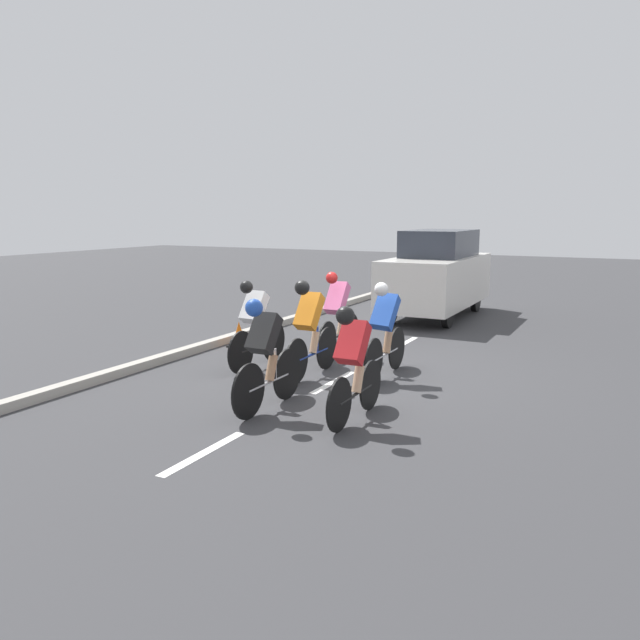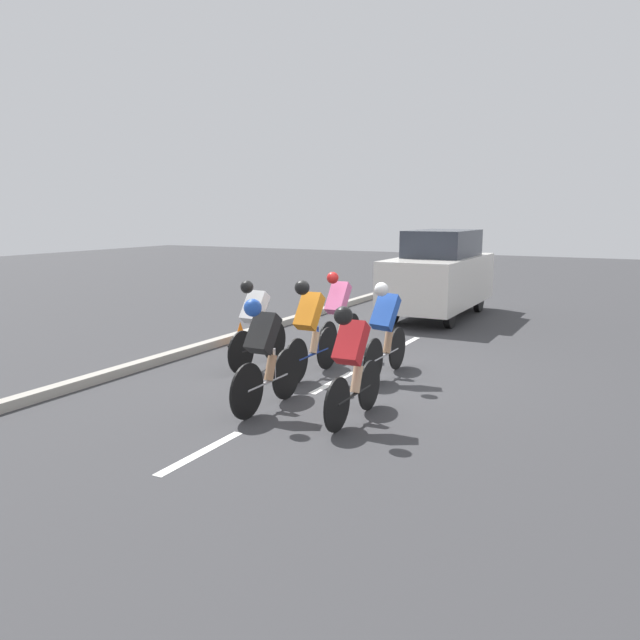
{
  "view_description": "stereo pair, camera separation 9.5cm",
  "coord_description": "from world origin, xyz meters",
  "px_view_note": "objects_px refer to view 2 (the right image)",
  "views": [
    {
      "loc": [
        -4.03,
        8.88,
        2.56
      ],
      "look_at": [
        0.23,
        0.57,
        0.95
      ],
      "focal_mm": 35.0,
      "sensor_mm": 36.0,
      "label": 1
    },
    {
      "loc": [
        -4.11,
        8.83,
        2.56
      ],
      "look_at": [
        0.23,
        0.57,
        0.95
      ],
      "focal_mm": 35.0,
      "sensor_mm": 36.0,
      "label": 2
    }
  ],
  "objects_px": {
    "cyclist_white": "(256,322)",
    "support_car": "(440,274)",
    "cyclist_black": "(264,352)",
    "traffic_cone": "(241,335)",
    "cyclist_red": "(352,360)",
    "cyclist_blue": "(385,328)",
    "cyclist_pink": "(339,312)",
    "cyclist_orange": "(310,326)"
  },
  "relations": [
    {
      "from": "cyclist_red",
      "to": "cyclist_orange",
      "type": "distance_m",
      "value": 2.2
    },
    {
      "from": "cyclist_red",
      "to": "cyclist_pink",
      "type": "relative_size",
      "value": 0.96
    },
    {
      "from": "cyclist_white",
      "to": "cyclist_pink",
      "type": "bearing_deg",
      "value": -118.17
    },
    {
      "from": "cyclist_orange",
      "to": "cyclist_black",
      "type": "bearing_deg",
      "value": 98.82
    },
    {
      "from": "cyclist_orange",
      "to": "cyclist_blue",
      "type": "xyz_separation_m",
      "value": [
        -1.04,
        -0.55,
        -0.03
      ]
    },
    {
      "from": "cyclist_white",
      "to": "traffic_cone",
      "type": "relative_size",
      "value": 3.5
    },
    {
      "from": "support_car",
      "to": "cyclist_orange",
      "type": "bearing_deg",
      "value": 89.42
    },
    {
      "from": "traffic_cone",
      "to": "cyclist_orange",
      "type": "bearing_deg",
      "value": 148.84
    },
    {
      "from": "cyclist_white",
      "to": "cyclist_pink",
      "type": "xyz_separation_m",
      "value": [
        -0.8,
        -1.49,
        0.03
      ]
    },
    {
      "from": "cyclist_orange",
      "to": "support_car",
      "type": "height_order",
      "value": "support_car"
    },
    {
      "from": "cyclist_blue",
      "to": "support_car",
      "type": "bearing_deg",
      "value": -80.79
    },
    {
      "from": "cyclist_orange",
      "to": "support_car",
      "type": "distance_m",
      "value": 6.57
    },
    {
      "from": "cyclist_white",
      "to": "cyclist_blue",
      "type": "distance_m",
      "value": 2.17
    },
    {
      "from": "support_car",
      "to": "traffic_cone",
      "type": "bearing_deg",
      "value": 65.57
    },
    {
      "from": "cyclist_black",
      "to": "support_car",
      "type": "bearing_deg",
      "value": -88.61
    },
    {
      "from": "cyclist_white",
      "to": "cyclist_black",
      "type": "height_order",
      "value": "cyclist_black"
    },
    {
      "from": "traffic_cone",
      "to": "cyclist_blue",
      "type": "bearing_deg",
      "value": 165.9
    },
    {
      "from": "cyclist_red",
      "to": "traffic_cone",
      "type": "distance_m",
      "value": 4.85
    },
    {
      "from": "cyclist_red",
      "to": "cyclist_white",
      "type": "xyz_separation_m",
      "value": [
        2.56,
        -1.75,
        -0.01
      ]
    },
    {
      "from": "cyclist_white",
      "to": "support_car",
      "type": "height_order",
      "value": "support_car"
    },
    {
      "from": "cyclist_white",
      "to": "cyclist_orange",
      "type": "distance_m",
      "value": 1.09
    },
    {
      "from": "cyclist_red",
      "to": "cyclist_blue",
      "type": "height_order",
      "value": "cyclist_blue"
    },
    {
      "from": "cyclist_red",
      "to": "cyclist_pink",
      "type": "bearing_deg",
      "value": -61.53
    },
    {
      "from": "cyclist_white",
      "to": "cyclist_orange",
      "type": "xyz_separation_m",
      "value": [
        -1.08,
        0.12,
        0.05
      ]
    },
    {
      "from": "cyclist_black",
      "to": "cyclist_blue",
      "type": "relative_size",
      "value": 0.98
    },
    {
      "from": "support_car",
      "to": "cyclist_blue",
      "type": "bearing_deg",
      "value": 99.21
    },
    {
      "from": "cyclist_red",
      "to": "traffic_cone",
      "type": "bearing_deg",
      "value": -38.74
    },
    {
      "from": "cyclist_red",
      "to": "traffic_cone",
      "type": "height_order",
      "value": "cyclist_red"
    },
    {
      "from": "cyclist_red",
      "to": "cyclist_white",
      "type": "bearing_deg",
      "value": -34.44
    },
    {
      "from": "cyclist_white",
      "to": "cyclist_orange",
      "type": "height_order",
      "value": "cyclist_orange"
    },
    {
      "from": "cyclist_white",
      "to": "cyclist_black",
      "type": "bearing_deg",
      "value": 126.16
    },
    {
      "from": "cyclist_red",
      "to": "traffic_cone",
      "type": "relative_size",
      "value": 3.29
    },
    {
      "from": "cyclist_black",
      "to": "cyclist_blue",
      "type": "distance_m",
      "value": 2.4
    },
    {
      "from": "cyclist_pink",
      "to": "support_car",
      "type": "distance_m",
      "value": 4.97
    },
    {
      "from": "cyclist_orange",
      "to": "traffic_cone",
      "type": "xyz_separation_m",
      "value": [
        2.29,
        -1.38,
        -0.58
      ]
    },
    {
      "from": "support_car",
      "to": "cyclist_black",
      "type": "bearing_deg",
      "value": 91.39
    },
    {
      "from": "cyclist_orange",
      "to": "cyclist_pink",
      "type": "relative_size",
      "value": 1.03
    },
    {
      "from": "cyclist_orange",
      "to": "support_car",
      "type": "relative_size",
      "value": 0.41
    },
    {
      "from": "cyclist_black",
      "to": "traffic_cone",
      "type": "xyz_separation_m",
      "value": [
        2.56,
        -3.11,
        -0.55
      ]
    },
    {
      "from": "cyclist_black",
      "to": "cyclist_pink",
      "type": "height_order",
      "value": "cyclist_pink"
    },
    {
      "from": "cyclist_black",
      "to": "traffic_cone",
      "type": "height_order",
      "value": "cyclist_black"
    },
    {
      "from": "cyclist_orange",
      "to": "cyclist_blue",
      "type": "height_order",
      "value": "cyclist_orange"
    }
  ]
}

